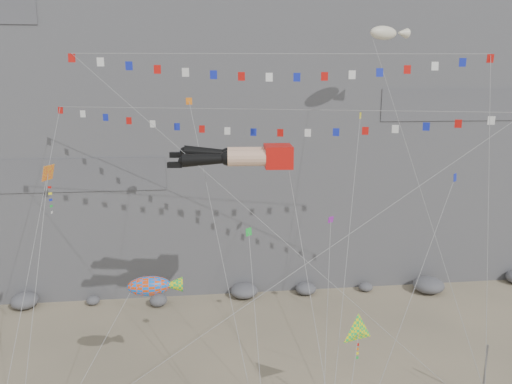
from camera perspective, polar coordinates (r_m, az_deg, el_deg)
cliff at (r=59.61m, az=-2.95°, el=17.12°), size 80.00×28.00×50.00m
talus_boulders at (r=48.48m, az=-1.36°, el=-11.26°), size 60.00×3.00×1.20m
anchor_pole_right at (r=36.58m, az=24.67°, el=-18.35°), size 0.12×0.12×4.00m
legs_kite at (r=32.23m, az=-1.36°, el=4.08°), size 8.70×13.29×19.32m
flag_banner_upper at (r=36.55m, az=1.23°, el=9.39°), size 32.19×19.22×27.50m
flag_banner_lower at (r=33.18m, az=3.18°, el=15.45°), size 26.84×9.28×25.78m
harlequin_kite at (r=31.78m, az=-22.67°, el=1.95°), size 2.06×7.73×16.28m
fish_windsock at (r=31.84m, az=-12.13°, el=-10.48°), size 7.84×6.42×11.26m
delta_kite at (r=29.89m, az=11.64°, el=-15.43°), size 4.15×6.74×9.20m
blimp_windsock at (r=42.74m, az=14.39°, el=17.11°), size 5.12×14.98×27.63m
small_kite_a at (r=36.21m, az=-7.50°, el=9.46°), size 4.29×15.65×24.26m
small_kite_b at (r=34.60m, az=8.52°, el=-3.73°), size 3.92×12.21×16.20m
small_kite_c at (r=29.97m, az=-0.80°, el=-5.07°), size 1.07×8.97×13.97m
small_kite_d at (r=35.26m, az=11.75°, el=7.54°), size 5.64×12.68×22.09m
small_kite_e at (r=34.92m, az=21.63°, el=1.07°), size 9.61×8.63×18.36m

